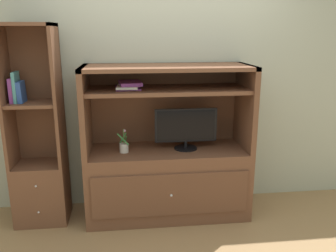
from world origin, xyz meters
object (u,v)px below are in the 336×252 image
at_px(potted_plant, 124,147).
at_px(bookshelf_tall, 39,161).
at_px(tv_monitor, 186,128).
at_px(media_console, 167,167).
at_px(magazine_stack, 129,85).
at_px(upright_book_row, 17,90).

distance_m(potted_plant, bookshelf_tall, 0.82).
bearing_deg(bookshelf_tall, potted_plant, -3.59).
bearing_deg(tv_monitor, media_console, 176.58).
height_order(potted_plant, magazine_stack, magazine_stack).
height_order(tv_monitor, bookshelf_tall, bookshelf_tall).
xyz_separation_m(media_console, magazine_stack, (-0.36, -0.01, 0.83)).
bearing_deg(bookshelf_tall, tv_monitor, -0.71).
bearing_deg(potted_plant, upright_book_row, 177.60).
height_order(media_console, bookshelf_tall, bookshelf_tall).
xyz_separation_m(tv_monitor, bookshelf_tall, (-1.41, 0.02, -0.29)).
height_order(potted_plant, bookshelf_tall, bookshelf_tall).
relative_size(magazine_stack, upright_book_row, 1.18).
xyz_separation_m(magazine_stack, bookshelf_tall, (-0.87, 0.01, -0.72)).
relative_size(tv_monitor, upright_book_row, 2.19).
bearing_deg(magazine_stack, potted_plant, -148.93).
bearing_deg(upright_book_row, bookshelf_tall, 5.18).
bearing_deg(bookshelf_tall, magazine_stack, -0.82).
height_order(magazine_stack, upright_book_row, upright_book_row).
xyz_separation_m(tv_monitor, magazine_stack, (-0.54, 0.01, 0.42)).
distance_m(tv_monitor, bookshelf_tall, 1.44).
relative_size(media_console, potted_plant, 6.94).
relative_size(magazine_stack, bookshelf_tall, 0.17).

